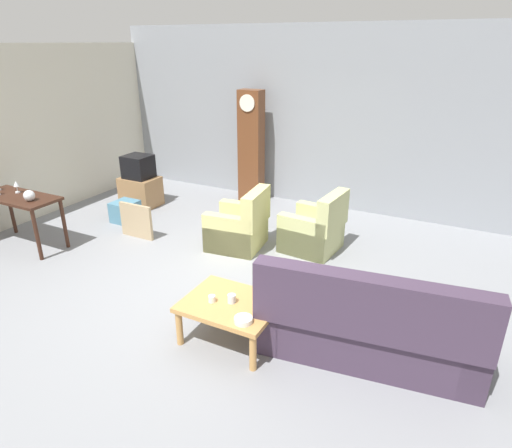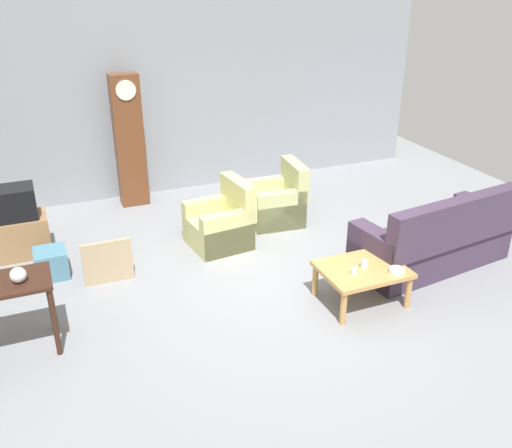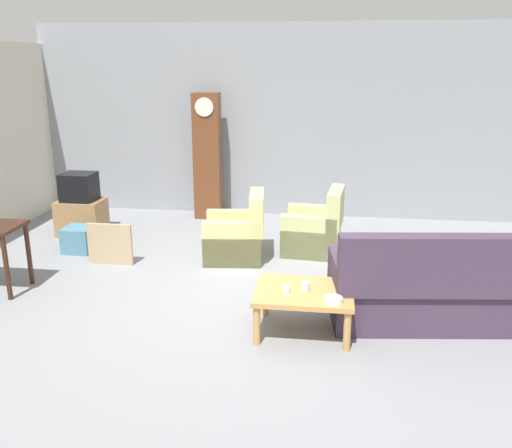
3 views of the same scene
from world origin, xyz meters
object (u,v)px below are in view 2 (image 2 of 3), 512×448
object	(u,v)px
glass_dome_cloche	(18,275)
framed_picture_leaning	(108,262)
armchair_olive_near	(221,225)
grandfather_clock	(129,141)
couch_floral	(435,241)
armchair_olive_far	(277,203)
cup_white_porcelain	(354,271)
bowl_white_stacked	(397,271)
cup_blue_rimmed	(364,264)
tv_crt	(16,202)
tv_stand_cabinet	(23,236)
storage_box_blue	(51,263)
coffee_table_wood	(362,272)

from	to	relation	value
glass_dome_cloche	framed_picture_leaning	bearing A→B (deg)	48.33
armchair_olive_near	grandfather_clock	bearing A→B (deg)	112.86
couch_floral	armchair_olive_far	bearing A→B (deg)	122.41
couch_floral	cup_white_porcelain	xyz separation A→B (m)	(-1.49, -0.46, 0.13)
glass_dome_cloche	cup_white_porcelain	xyz separation A→B (m)	(3.41, -0.58, -0.40)
cup_white_porcelain	bowl_white_stacked	distance (m)	0.48
armchair_olive_near	cup_blue_rimmed	size ratio (longest dim) A/B	10.44
glass_dome_cloche	cup_blue_rimmed	size ratio (longest dim) A/B	1.77
tv_crt	couch_floral	bearing A→B (deg)	-25.92
couch_floral	tv_stand_cabinet	xyz separation A→B (m)	(-4.90, 2.38, -0.08)
bowl_white_stacked	cup_white_porcelain	bearing A→B (deg)	160.01
armchair_olive_near	bowl_white_stacked	world-z (taller)	armchair_olive_near
grandfather_clock	glass_dome_cloche	world-z (taller)	grandfather_clock
tv_stand_cabinet	cup_blue_rimmed	bearing A→B (deg)	-37.50
armchair_olive_near	tv_crt	size ratio (longest dim) A/B	1.92
bowl_white_stacked	couch_floral	bearing A→B (deg)	30.89
couch_floral	storage_box_blue	world-z (taller)	couch_floral
framed_picture_leaning	bowl_white_stacked	bearing A→B (deg)	-31.77
framed_picture_leaning	storage_box_blue	xyz separation A→B (m)	(-0.64, 0.44, -0.10)
cup_blue_rimmed	couch_floral	bearing A→B (deg)	15.92
tv_crt	cup_white_porcelain	bearing A→B (deg)	-39.80
coffee_table_wood	cup_blue_rimmed	bearing A→B (deg)	-14.26
storage_box_blue	armchair_olive_near	bearing A→B (deg)	0.04
glass_dome_cloche	cup_blue_rimmed	world-z (taller)	glass_dome_cloche
armchair_olive_far	framed_picture_leaning	xyz separation A→B (m)	(-2.67, -0.85, -0.03)
framed_picture_leaning	glass_dome_cloche	size ratio (longest dim) A/B	3.84
grandfather_clock	coffee_table_wood	bearing A→B (deg)	-65.06
framed_picture_leaning	cup_white_porcelain	distance (m)	2.97
storage_box_blue	bowl_white_stacked	bearing A→B (deg)	-32.22
couch_floral	armchair_olive_far	distance (m)	2.41
tv_stand_cabinet	tv_crt	world-z (taller)	tv_crt
armchair_olive_far	storage_box_blue	bearing A→B (deg)	-172.83
couch_floral	framed_picture_leaning	world-z (taller)	couch_floral
armchair_olive_far	tv_stand_cabinet	distance (m)	3.62
armchair_olive_far	grandfather_clock	size ratio (longest dim) A/B	0.44
armchair_olive_near	armchair_olive_far	bearing A→B (deg)	21.67
couch_floral	grandfather_clock	world-z (taller)	grandfather_clock
tv_crt	storage_box_blue	distance (m)	1.00
grandfather_clock	tv_crt	bearing A→B (deg)	-145.13
tv_stand_cabinet	tv_crt	xyz separation A→B (m)	(0.00, 0.00, 0.48)
armchair_olive_near	tv_stand_cabinet	distance (m)	2.67
tv_crt	grandfather_clock	bearing A→B (deg)	34.87
coffee_table_wood	cup_blue_rimmed	world-z (taller)	cup_blue_rimmed
tv_crt	cup_blue_rimmed	distance (m)	4.53
tv_crt	tv_stand_cabinet	bearing A→B (deg)	0.00
armchair_olive_near	storage_box_blue	xyz separation A→B (m)	(-2.26, -0.00, -0.13)
armchair_olive_near	tv_crt	bearing A→B (deg)	163.53
couch_floral	grandfather_clock	size ratio (longest dim) A/B	1.04
framed_picture_leaning	glass_dome_cloche	xyz separation A→B (m)	(-0.95, -1.06, 0.60)
couch_floral	framed_picture_leaning	xyz separation A→B (m)	(-3.96, 1.19, -0.08)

